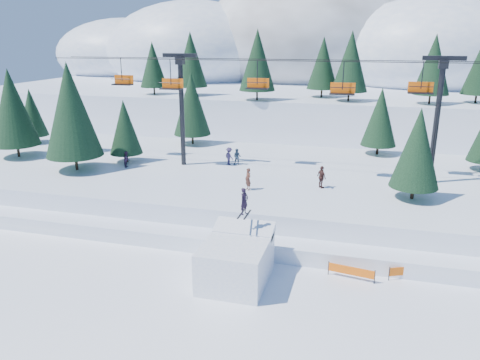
% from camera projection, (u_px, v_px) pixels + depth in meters
% --- Properties ---
extents(ground, '(160.00, 160.00, 0.00)m').
position_uv_depth(ground, '(215.00, 297.00, 26.55)').
color(ground, white).
rests_on(ground, ground).
extents(mid_shelf, '(70.00, 22.00, 2.50)m').
position_uv_depth(mid_shelf, '(276.00, 184.00, 42.79)').
color(mid_shelf, white).
rests_on(mid_shelf, ground).
extents(berm, '(70.00, 6.00, 1.10)m').
position_uv_depth(berm, '(249.00, 234.00, 33.77)').
color(berm, white).
rests_on(berm, ground).
extents(mountain_ridge, '(119.00, 60.75, 26.46)m').
position_uv_depth(mountain_ridge, '(305.00, 61.00, 92.67)').
color(mountain_ridge, white).
rests_on(mountain_ridge, ground).
extents(jump_kicker, '(3.77, 5.14, 5.46)m').
position_uv_depth(jump_kicker, '(236.00, 260.00, 27.98)').
color(jump_kicker, white).
rests_on(jump_kicker, ground).
extents(chairlift, '(46.00, 3.21, 10.28)m').
position_uv_depth(chairlift, '(299.00, 96.00, 40.00)').
color(chairlift, black).
rests_on(chairlift, mid_shelf).
extents(conifer_stand, '(62.72, 17.75, 10.31)m').
position_uv_depth(conifer_stand, '(294.00, 119.00, 41.70)').
color(conifer_stand, black).
rests_on(conifer_stand, mid_shelf).
extents(distant_skiers, '(27.00, 8.82, 1.82)m').
position_uv_depth(distant_skiers, '(268.00, 164.00, 41.70)').
color(distant_skiers, '#352A4E').
rests_on(distant_skiers, mid_shelf).
extents(banner_near, '(2.82, 0.52, 0.90)m').
position_uv_depth(banner_near, '(351.00, 271.00, 28.42)').
color(banner_near, black).
rests_on(banner_near, ground).
extents(banner_far, '(2.62, 1.20, 0.90)m').
position_uv_depth(banner_far, '(411.00, 271.00, 28.47)').
color(banner_far, black).
rests_on(banner_far, ground).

